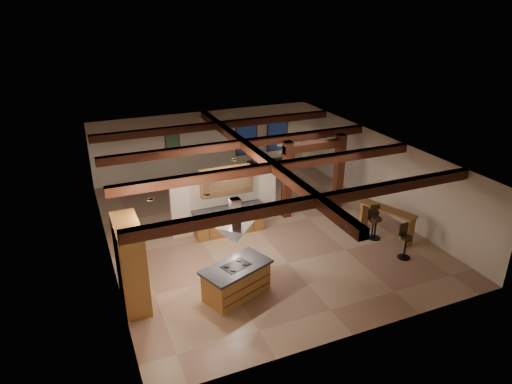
{
  "coord_description": "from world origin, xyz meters",
  "views": [
    {
      "loc": [
        -5.63,
        -13.18,
        7.61
      ],
      "look_at": [
        0.18,
        0.5,
        1.18
      ],
      "focal_mm": 32.0,
      "sensor_mm": 36.0,
      "label": 1
    }
  ],
  "objects_px": {
    "kitchen_island": "(236,280)",
    "sofa": "(269,163)",
    "bar_counter": "(387,218)",
    "dining_table": "(227,194)"
  },
  "relations": [
    {
      "from": "bar_counter",
      "to": "kitchen_island",
      "type": "bearing_deg",
      "value": -169.06
    },
    {
      "from": "bar_counter",
      "to": "sofa",
      "type": "bearing_deg",
      "value": 97.04
    },
    {
      "from": "kitchen_island",
      "to": "bar_counter",
      "type": "xyz_separation_m",
      "value": [
        5.87,
        1.14,
        0.22
      ]
    },
    {
      "from": "kitchen_island",
      "to": "sofa",
      "type": "relative_size",
      "value": 1.11
    },
    {
      "from": "kitchen_island",
      "to": "dining_table",
      "type": "height_order",
      "value": "kitchen_island"
    },
    {
      "from": "sofa",
      "to": "bar_counter",
      "type": "xyz_separation_m",
      "value": [
        0.94,
        -7.59,
        0.41
      ]
    },
    {
      "from": "dining_table",
      "to": "sofa",
      "type": "height_order",
      "value": "dining_table"
    },
    {
      "from": "kitchen_island",
      "to": "dining_table",
      "type": "bearing_deg",
      "value": 72.64
    },
    {
      "from": "sofa",
      "to": "bar_counter",
      "type": "height_order",
      "value": "bar_counter"
    },
    {
      "from": "kitchen_island",
      "to": "sofa",
      "type": "distance_m",
      "value": 10.03
    }
  ]
}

